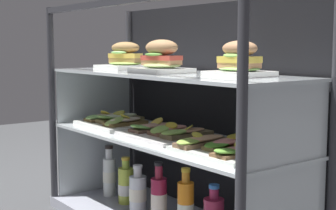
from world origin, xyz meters
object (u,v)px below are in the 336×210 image
plated_roll_sandwich_far_right (125,60)px  open_sandwich_tray_near_left_corner (168,132)px  plated_roll_sandwich_far_left (162,60)px  juice_bottle_front_middle (110,175)px  juice_bottle_front_fourth (159,199)px  juice_bottle_front_left_end (126,185)px  plated_roll_sandwich_near_left_corner (239,63)px  open_sandwich_tray_far_right (224,147)px  juice_bottle_back_right (186,207)px  juice_bottle_back_center (138,193)px  open_sandwich_tray_mid_right (116,121)px

plated_roll_sandwich_far_right → open_sandwich_tray_near_left_corner: bearing=-6.6°
plated_roll_sandwich_far_left → juice_bottle_front_middle: size_ratio=0.79×
open_sandwich_tray_near_left_corner → juice_bottle_front_fourth: open_sandwich_tray_near_left_corner is taller
plated_roll_sandwich_far_right → juice_bottle_front_left_end: 0.53m
plated_roll_sandwich_near_left_corner → juice_bottle_front_left_end: bearing=-177.2°
plated_roll_sandwich_far_left → open_sandwich_tray_far_right: plated_roll_sandwich_far_left is taller
juice_bottle_front_left_end → juice_bottle_back_right: 0.41m
juice_bottle_front_middle → juice_bottle_back_center: 0.27m
juice_bottle_front_left_end → juice_bottle_back_center: size_ratio=1.03×
open_sandwich_tray_near_left_corner → juice_bottle_front_middle: (-0.44, 0.01, -0.25)m
open_sandwich_tray_near_left_corner → plated_roll_sandwich_far_right: bearing=173.4°
open_sandwich_tray_mid_right → plated_roll_sandwich_far_left: bearing=-2.2°
juice_bottle_back_right → open_sandwich_tray_mid_right: bearing=-179.5°
juice_bottle_front_middle → juice_bottle_front_fourth: (0.41, -0.03, -0.00)m
open_sandwich_tray_far_right → plated_roll_sandwich_near_left_corner: bearing=92.7°
juice_bottle_back_center → juice_bottle_back_right: 0.29m
plated_roll_sandwich_near_left_corner → juice_bottle_back_right: 0.56m
plated_roll_sandwich_near_left_corner → juice_bottle_back_center: plated_roll_sandwich_near_left_corner is taller
juice_bottle_front_middle → juice_bottle_front_left_end: juice_bottle_front_middle is taller
plated_roll_sandwich_near_left_corner → juice_bottle_front_fourth: bearing=-170.9°
open_sandwich_tray_mid_right → juice_bottle_front_left_end: open_sandwich_tray_mid_right is taller
juice_bottle_front_middle → open_sandwich_tray_far_right: bearing=-2.9°
juice_bottle_back_center → juice_bottle_back_right: bearing=2.5°
juice_bottle_front_middle → juice_bottle_front_fourth: size_ratio=0.98×
open_sandwich_tray_far_right → juice_bottle_front_left_end: bearing=176.9°
juice_bottle_front_left_end → juice_bottle_front_middle: bearing=178.3°
open_sandwich_tray_mid_right → juice_bottle_front_fourth: bearing=-1.8°
open_sandwich_tray_mid_right → open_sandwich_tray_far_right: (0.67, -0.02, -0.00)m
plated_roll_sandwich_far_left → juice_bottle_front_middle: plated_roll_sandwich_far_left is taller
plated_roll_sandwich_far_right → open_sandwich_tray_mid_right: size_ratio=0.65×
open_sandwich_tray_near_left_corner → juice_bottle_back_center: bearing=-174.0°
open_sandwich_tray_near_left_corner → juice_bottle_front_fourth: 0.26m
juice_bottle_front_fourth → plated_roll_sandwich_near_left_corner: bearing=9.1°
juice_bottle_front_middle → juice_bottle_back_center: (0.26, -0.03, -0.02)m
open_sandwich_tray_near_left_corner → open_sandwich_tray_far_right: size_ratio=1.00×
plated_roll_sandwich_near_left_corner → plated_roll_sandwich_far_right: bearing=179.8°
open_sandwich_tray_near_left_corner → open_sandwich_tray_far_right: (0.33, -0.03, 0.00)m
open_sandwich_tray_near_left_corner → juice_bottle_back_right: size_ratio=1.32×
juice_bottle_front_fourth → juice_bottle_front_left_end: bearing=174.5°
open_sandwich_tray_mid_right → juice_bottle_back_center: size_ratio=1.61×
plated_roll_sandwich_near_left_corner → open_sandwich_tray_near_left_corner: bearing=-173.5°
plated_roll_sandwich_far_left → juice_bottle_back_right: plated_roll_sandwich_far_left is taller
plated_roll_sandwich_far_left → plated_roll_sandwich_near_left_corner: size_ratio=1.03×
juice_bottle_front_middle → juice_bottle_back_right: 0.55m
plated_roll_sandwich_far_left → open_sandwich_tray_mid_right: bearing=177.8°
plated_roll_sandwich_far_left → juice_bottle_back_center: bearing=178.4°
open_sandwich_tray_mid_right → juice_bottle_front_middle: open_sandwich_tray_mid_right is taller
plated_roll_sandwich_far_right → open_sandwich_tray_far_right: size_ratio=0.65×
open_sandwich_tray_near_left_corner → juice_bottle_back_center: (-0.17, -0.02, -0.27)m
plated_roll_sandwich_near_left_corner → juice_bottle_front_fourth: plated_roll_sandwich_near_left_corner is taller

